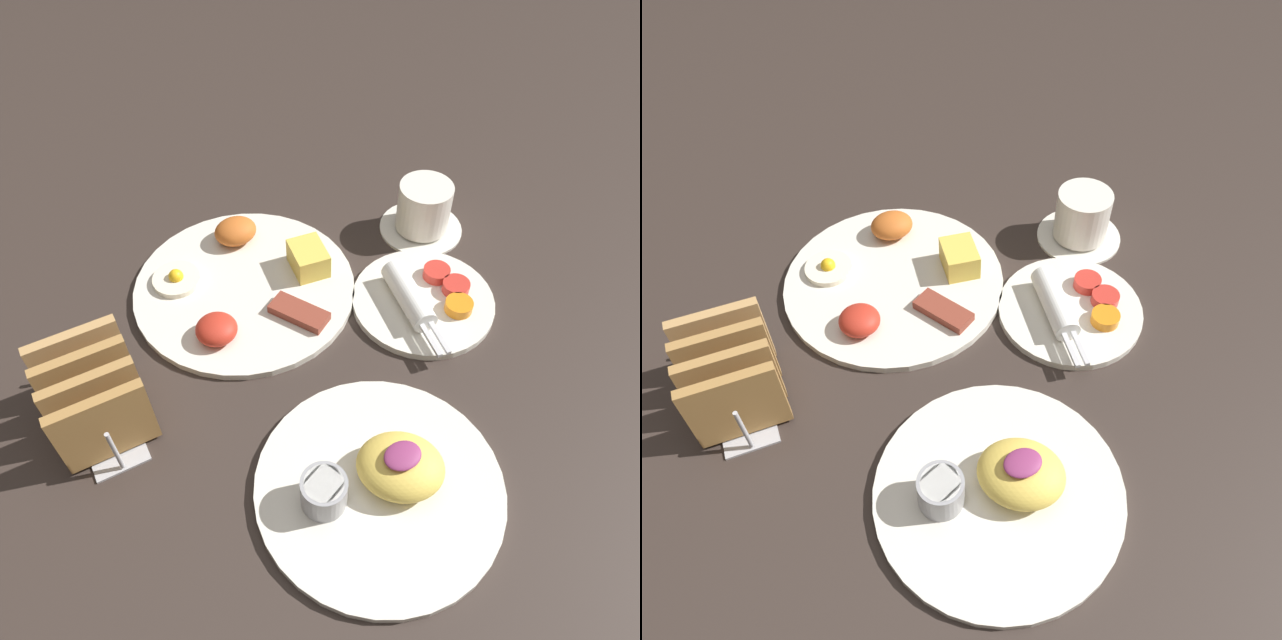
{
  "view_description": "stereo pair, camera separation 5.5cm",
  "coord_description": "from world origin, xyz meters",
  "views": [
    {
      "loc": [
        -0.16,
        -0.36,
        0.62
      ],
      "look_at": [
        0.07,
        0.07,
        0.03
      ],
      "focal_mm": 35.0,
      "sensor_mm": 36.0,
      "label": 1
    },
    {
      "loc": [
        -0.11,
        -0.39,
        0.62
      ],
      "look_at": [
        0.07,
        0.07,
        0.03
      ],
      "focal_mm": 35.0,
      "sensor_mm": 36.0,
      "label": 2
    }
  ],
  "objects": [
    {
      "name": "coffee_cup",
      "position": [
        0.3,
        0.18,
        0.04
      ],
      "size": [
        0.12,
        0.12,
        0.08
      ],
      "color": "silver",
      "rests_on": "ground_plane"
    },
    {
      "name": "plate_condiments",
      "position": [
        0.22,
        0.05,
        0.01
      ],
      "size": [
        0.19,
        0.19,
        0.04
      ],
      "color": "silver",
      "rests_on": "ground_plane"
    },
    {
      "name": "plate_breakfast",
      "position": [
        0.03,
        0.19,
        0.01
      ],
      "size": [
        0.29,
        0.29,
        0.05
      ],
      "color": "silver",
      "rests_on": "ground_plane"
    },
    {
      "name": "toast_rack",
      "position": [
        -0.2,
        0.08,
        0.05
      ],
      "size": [
        0.1,
        0.15,
        0.1
      ],
      "color": "#B7B7BC",
      "rests_on": "ground_plane"
    },
    {
      "name": "ground_plane",
      "position": [
        0.0,
        0.0,
        0.0
      ],
      "size": [
        3.0,
        3.0,
        0.0
      ],
      "primitive_type": "plane",
      "color": "#332823"
    },
    {
      "name": "plate_foreground",
      "position": [
        0.03,
        -0.14,
        0.01
      ],
      "size": [
        0.26,
        0.26,
        0.06
      ],
      "color": "silver",
      "rests_on": "ground_plane"
    }
  ]
}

